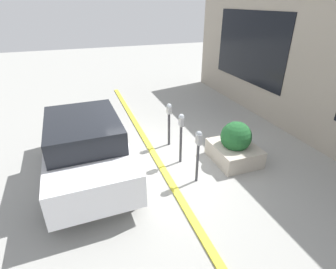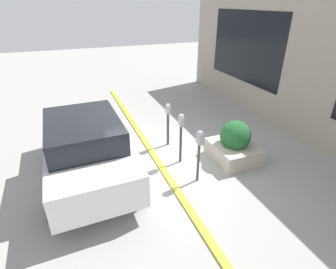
% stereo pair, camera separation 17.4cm
% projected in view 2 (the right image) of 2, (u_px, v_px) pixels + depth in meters
% --- Properties ---
extents(ground_plane, '(40.00, 40.00, 0.00)m').
position_uv_depth(ground_plane, '(163.00, 164.00, 6.84)').
color(ground_plane, '#999993').
extents(curb_strip, '(13.50, 0.16, 0.04)m').
position_uv_depth(curb_strip, '(160.00, 164.00, 6.81)').
color(curb_strip, gold).
rests_on(curb_strip, ground_plane).
extents(building_facade, '(13.50, 0.17, 4.15)m').
position_uv_depth(building_facade, '(311.00, 70.00, 7.34)').
color(building_facade, '#9E9384').
rests_on(building_facade, ground_plane).
extents(parking_meter_nearest, '(0.16, 0.14, 1.31)m').
position_uv_depth(parking_meter_nearest, '(199.00, 147.00, 5.83)').
color(parking_meter_nearest, '#38383D').
rests_on(parking_meter_nearest, ground_plane).
extents(parking_meter_second, '(0.17, 0.14, 1.36)m').
position_uv_depth(parking_meter_second, '(181.00, 130.00, 6.55)').
color(parking_meter_second, '#38383D').
rests_on(parking_meter_second, ground_plane).
extents(parking_meter_middle, '(0.17, 0.15, 1.29)m').
position_uv_depth(parking_meter_middle, '(168.00, 117.00, 7.40)').
color(parking_meter_middle, '#38383D').
rests_on(parking_meter_middle, ground_plane).
extents(planter_box, '(1.24, 1.08, 1.11)m').
position_uv_depth(planter_box, '(234.00, 145.00, 6.87)').
color(planter_box, '#B2A899').
rests_on(planter_box, ground_plane).
extents(parked_car_front, '(4.02, 1.84, 1.56)m').
position_uv_depth(parked_car_front, '(86.00, 147.00, 6.00)').
color(parked_car_front, silver).
rests_on(parked_car_front, ground_plane).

